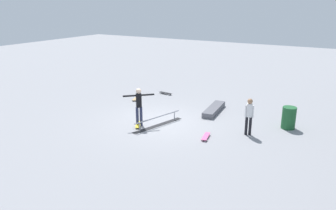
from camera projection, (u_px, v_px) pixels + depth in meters
name	position (u px, v px, depth m)	size (l,w,h in m)	color
ground_plane	(159.00, 122.00, 14.70)	(60.00, 60.00, 0.00)	gray
grind_rail	(158.00, 122.00, 14.25)	(2.64, 0.96, 0.41)	black
skate_ledge	(214.00, 109.00, 16.03)	(2.26, 0.50, 0.25)	#595960
skater_main	(139.00, 104.00, 14.03)	(0.97, 1.00, 1.64)	#2D3351
skateboard_main	(138.00, 124.00, 14.22)	(0.79, 0.59, 0.09)	yellow
bystander_white_shirt	(249.00, 115.00, 13.07)	(0.23, 0.34, 1.50)	black
loose_skateboard_pink	(206.00, 136.00, 12.97)	(0.82, 0.38, 0.09)	#E05993
loose_skateboard_black	(165.00, 93.00, 19.10)	(0.33, 0.82, 0.09)	black
loose_skateboard_natural	(136.00, 98.00, 18.04)	(0.82, 0.42, 0.09)	tan
trash_bin	(289.00, 118.00, 13.87)	(0.57, 0.57, 0.92)	#1E592D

